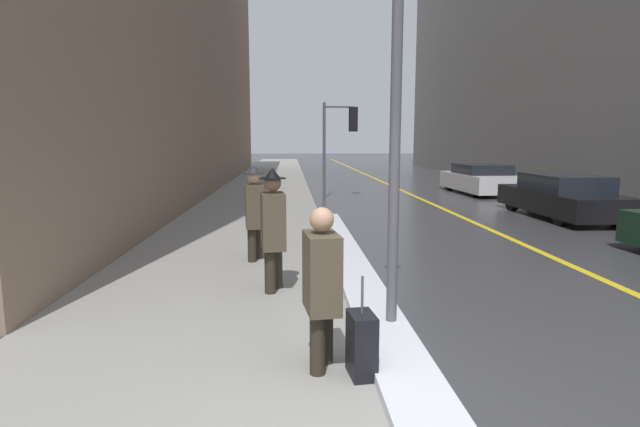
% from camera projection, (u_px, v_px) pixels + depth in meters
% --- Properties ---
extents(ground_plane, '(160.00, 160.00, 0.00)m').
position_uv_depth(ground_plane, '(405.00, 427.00, 3.77)').
color(ground_plane, '#38383A').
extents(sidewalk_slab, '(4.00, 80.00, 0.01)m').
position_uv_depth(sidewalk_slab, '(259.00, 199.00, 18.47)').
color(sidewalk_slab, gray).
rests_on(sidewalk_slab, ground).
extents(road_centre_stripe, '(0.16, 80.00, 0.00)m').
position_uv_depth(road_centre_stripe, '(418.00, 198.00, 18.83)').
color(road_centre_stripe, gold).
rests_on(road_centre_stripe, ground).
extents(snow_bank_curb, '(0.60, 10.96, 0.11)m').
position_uv_depth(snow_bank_curb, '(351.00, 263.00, 8.55)').
color(snow_bank_curb, silver).
rests_on(snow_bank_curb, ground).
extents(building_facade_right, '(6.00, 36.00, 16.54)m').
position_uv_depth(building_facade_right, '(564.00, 18.00, 25.08)').
color(building_facade_right, slate).
rests_on(building_facade_right, ground).
extents(lamp_post, '(0.28, 0.28, 5.13)m').
position_uv_depth(lamp_post, '(397.00, 54.00, 5.27)').
color(lamp_post, '#515156').
rests_on(lamp_post, ground).
extents(traffic_light_near, '(1.31, 0.40, 3.52)m').
position_uv_depth(traffic_light_near, '(342.00, 130.00, 18.47)').
color(traffic_light_near, '#515156').
rests_on(traffic_light_near, ground).
extents(pedestrian_with_shoulder_bag, '(0.35, 0.73, 1.55)m').
position_uv_depth(pedestrian_with_shoulder_bag, '(321.00, 281.00, 4.62)').
color(pedestrian_with_shoulder_bag, '#2A241B').
rests_on(pedestrian_with_shoulder_bag, ground).
extents(pedestrian_nearside, '(0.38, 0.77, 1.77)m').
position_uv_depth(pedestrian_nearside, '(273.00, 225.00, 7.04)').
color(pedestrian_nearside, '#2A241B').
rests_on(pedestrian_nearside, ground).
extents(pedestrian_trailing, '(0.37, 0.76, 1.72)m').
position_uv_depth(pedestrian_trailing, '(254.00, 209.00, 8.86)').
color(pedestrian_trailing, '#2A241B').
rests_on(pedestrian_trailing, ground).
extents(parked_car_black, '(1.76, 4.49, 1.21)m').
position_uv_depth(parked_car_black, '(562.00, 197.00, 13.99)').
color(parked_car_black, black).
rests_on(parked_car_black, ground).
extents(parked_car_white, '(2.04, 4.33, 1.20)m').
position_uv_depth(parked_car_white, '(480.00, 179.00, 20.32)').
color(parked_car_white, silver).
rests_on(parked_car_white, ground).
extents(rolling_suitcase, '(0.26, 0.38, 0.95)m').
position_uv_depth(rolling_suitcase, '(362.00, 345.00, 4.53)').
color(rolling_suitcase, black).
rests_on(rolling_suitcase, ground).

